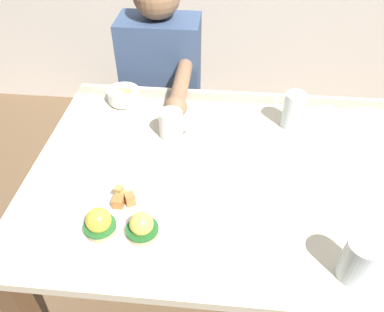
{
  "coord_description": "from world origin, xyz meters",
  "views": [
    {
      "loc": [
        -0.02,
        -0.87,
        1.55
      ],
      "look_at": [
        -0.1,
        0.0,
        0.78
      ],
      "focal_mm": 35.72,
      "sensor_mm": 36.0,
      "label": 1
    }
  ],
  "objects": [
    {
      "name": "diner_person",
      "position": [
        -0.3,
        0.6,
        0.65
      ],
      "size": [
        0.34,
        0.54,
        1.14
      ],
      "color": "#33333D",
      "rests_on": "ground_plane"
    },
    {
      "name": "water_glass_near",
      "position": [
        0.22,
        0.24,
        0.8
      ],
      "size": [
        0.07,
        0.07,
        0.13
      ],
      "color": "silver",
      "rests_on": "dining_table"
    },
    {
      "name": "fork",
      "position": [
        0.34,
        0.31,
        0.74
      ],
      "size": [
        0.1,
        0.14,
        0.0
      ],
      "color": "silver",
      "rests_on": "dining_table"
    },
    {
      "name": "water_glass_far",
      "position": [
        0.31,
        -0.34,
        0.79
      ],
      "size": [
        0.08,
        0.08,
        0.12
      ],
      "color": "silver",
      "rests_on": "dining_table"
    },
    {
      "name": "dining_table",
      "position": [
        0.0,
        0.0,
        0.63
      ],
      "size": [
        1.2,
        0.9,
        0.74
      ],
      "color": "beige",
      "rests_on": "ground_plane"
    },
    {
      "name": "fruit_bowl",
      "position": [
        -0.39,
        0.33,
        0.77
      ],
      "size": [
        0.12,
        0.12,
        0.06
      ],
      "color": "white",
      "rests_on": "dining_table"
    },
    {
      "name": "coffee_mug",
      "position": [
        -0.19,
        0.15,
        0.79
      ],
      "size": [
        0.11,
        0.08,
        0.09
      ],
      "color": "white",
      "rests_on": "dining_table"
    },
    {
      "name": "eggs_benedict_plate",
      "position": [
        -0.26,
        -0.27,
        0.76
      ],
      "size": [
        0.27,
        0.27,
        0.09
      ],
      "color": "white",
      "rests_on": "dining_table"
    },
    {
      "name": "ground_plane",
      "position": [
        0.0,
        0.0,
        0.0
      ],
      "size": [
        6.0,
        6.0,
        0.0
      ],
      "primitive_type": "plane",
      "color": "brown"
    }
  ]
}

